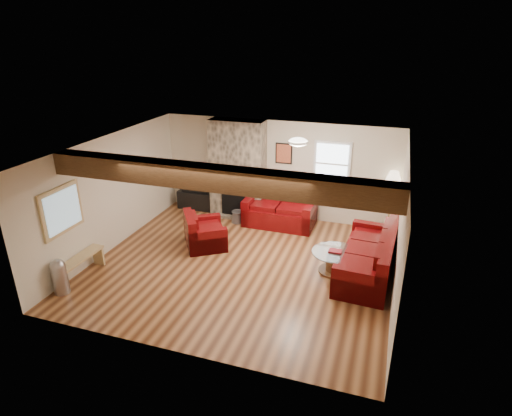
{
  "coord_description": "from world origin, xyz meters",
  "views": [
    {
      "loc": [
        2.71,
        -7.27,
        4.51
      ],
      "look_at": [
        0.19,
        0.4,
        1.15
      ],
      "focal_mm": 30.0,
      "sensor_mm": 36.0,
      "label": 1
    }
  ],
  "objects_px": {
    "floor_lamp": "(393,181)",
    "television": "(196,184)",
    "loveseat": "(280,207)",
    "coffee_table": "(334,262)",
    "tv_cabinet": "(197,200)",
    "armchair_red": "(205,230)",
    "sofa_three": "(368,254)"
  },
  "relations": [
    {
      "from": "sofa_three",
      "to": "tv_cabinet",
      "type": "bearing_deg",
      "value": -110.06
    },
    {
      "from": "loveseat",
      "to": "sofa_three",
      "type": "bearing_deg",
      "value": -37.33
    },
    {
      "from": "television",
      "to": "coffee_table",
      "type": "bearing_deg",
      "value": -28.15
    },
    {
      "from": "tv_cabinet",
      "to": "television",
      "type": "distance_m",
      "value": 0.46
    },
    {
      "from": "sofa_three",
      "to": "armchair_red",
      "type": "distance_m",
      "value": 3.55
    },
    {
      "from": "coffee_table",
      "to": "armchair_red",
      "type": "bearing_deg",
      "value": 175.39
    },
    {
      "from": "coffee_table",
      "to": "television",
      "type": "height_order",
      "value": "television"
    },
    {
      "from": "armchair_red",
      "to": "floor_lamp",
      "type": "xyz_separation_m",
      "value": [
        3.87,
        1.96,
        0.93
      ]
    },
    {
      "from": "sofa_three",
      "to": "floor_lamp",
      "type": "relative_size",
      "value": 1.49
    },
    {
      "from": "loveseat",
      "to": "television",
      "type": "xyz_separation_m",
      "value": [
        -2.44,
        0.3,
        0.25
      ]
    },
    {
      "from": "armchair_red",
      "to": "television",
      "type": "xyz_separation_m",
      "value": [
        -1.15,
        1.95,
        0.32
      ]
    },
    {
      "from": "armchair_red",
      "to": "tv_cabinet",
      "type": "distance_m",
      "value": 2.27
    },
    {
      "from": "sofa_three",
      "to": "loveseat",
      "type": "height_order",
      "value": "loveseat"
    },
    {
      "from": "armchair_red",
      "to": "floor_lamp",
      "type": "height_order",
      "value": "floor_lamp"
    },
    {
      "from": "tv_cabinet",
      "to": "television",
      "type": "xyz_separation_m",
      "value": [
        0.0,
        0.0,
        0.46
      ]
    },
    {
      "from": "armchair_red",
      "to": "television",
      "type": "relative_size",
      "value": 1.27
    },
    {
      "from": "armchair_red",
      "to": "coffee_table",
      "type": "height_order",
      "value": "armchair_red"
    },
    {
      "from": "coffee_table",
      "to": "tv_cabinet",
      "type": "xyz_separation_m",
      "value": [
        -4.09,
        2.19,
        0.02
      ]
    },
    {
      "from": "loveseat",
      "to": "armchair_red",
      "type": "height_order",
      "value": "loveseat"
    },
    {
      "from": "loveseat",
      "to": "television",
      "type": "distance_m",
      "value": 2.47
    },
    {
      "from": "tv_cabinet",
      "to": "armchair_red",
      "type": "bearing_deg",
      "value": -59.41
    },
    {
      "from": "television",
      "to": "floor_lamp",
      "type": "bearing_deg",
      "value": 0.14
    },
    {
      "from": "loveseat",
      "to": "armchair_red",
      "type": "relative_size",
      "value": 1.79
    },
    {
      "from": "armchair_red",
      "to": "television",
      "type": "height_order",
      "value": "television"
    },
    {
      "from": "coffee_table",
      "to": "floor_lamp",
      "type": "height_order",
      "value": "floor_lamp"
    },
    {
      "from": "floor_lamp",
      "to": "television",
      "type": "bearing_deg",
      "value": -179.86
    },
    {
      "from": "tv_cabinet",
      "to": "sofa_three",
      "type": "bearing_deg",
      "value": -23.57
    },
    {
      "from": "loveseat",
      "to": "floor_lamp",
      "type": "xyz_separation_m",
      "value": [
        2.59,
        0.31,
        0.86
      ]
    },
    {
      "from": "armchair_red",
      "to": "television",
      "type": "distance_m",
      "value": 2.29
    },
    {
      "from": "loveseat",
      "to": "tv_cabinet",
      "type": "relative_size",
      "value": 1.75
    },
    {
      "from": "coffee_table",
      "to": "television",
      "type": "relative_size",
      "value": 1.23
    },
    {
      "from": "loveseat",
      "to": "tv_cabinet",
      "type": "height_order",
      "value": "loveseat"
    }
  ]
}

